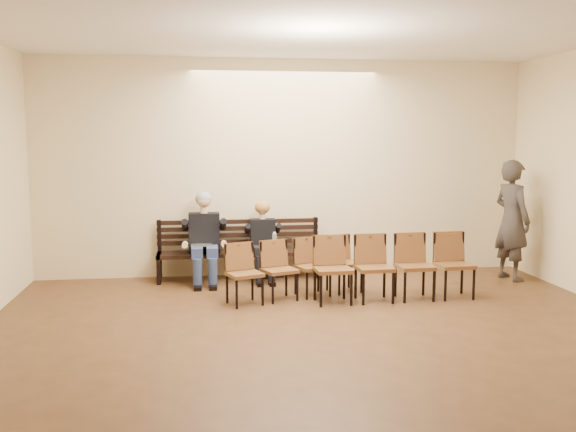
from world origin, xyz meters
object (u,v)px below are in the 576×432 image
seated_man (204,237)px  passerby (512,211)px  water_bottle (275,248)px  bag (270,268)px  chair_row_front (296,269)px  bench (240,265)px  laptop (202,248)px  seated_woman (263,245)px  chair_row_back (395,268)px

seated_man → passerby: 4.86m
seated_man → passerby: bearing=-5.7°
water_bottle → passerby: bearing=-2.7°
bag → chair_row_front: 1.43m
bench → passerby: (4.26, -0.60, 0.87)m
laptop → passerby: size_ratio=0.15×
seated_man → water_bottle: seated_man is taller
seated_woman → chair_row_back: 2.25m
seated_woman → chair_row_front: bearing=-73.3°
seated_man → chair_row_back: size_ratio=0.63×
laptop → water_bottle: bearing=-1.2°
bench → laptop: (-0.60, -0.25, 0.34)m
bench → water_bottle: (0.51, -0.42, 0.35)m
bench → seated_man: size_ratio=1.83×
passerby → chair_row_front: bearing=85.2°
passerby → chair_row_back: bearing=98.7°
seated_woman → chair_row_back: (1.68, -1.49, -0.10)m
seated_woman → passerby: bearing=-7.0°
water_bottle → chair_row_back: chair_row_back is taller
seated_woman → bag: size_ratio=2.89×
bench → seated_man: 0.75m
bench → seated_man: (-0.55, -0.12, 0.49)m
bench → chair_row_back: 2.61m
seated_woman → chair_row_front: 1.23m
seated_woman → water_bottle: 0.33m
passerby → chair_row_front: 3.68m
chair_row_front → chair_row_back: 1.37m
water_bottle → chair_row_back: 1.94m
seated_man → laptop: bearing=-109.0°
chair_row_front → chair_row_back: (1.33, -0.32, 0.05)m
seated_woman → passerby: 3.96m
bench → seated_woman: bearing=-18.2°
passerby → bench: bearing=66.2°
laptop → passerby: 4.90m
laptop → chair_row_back: bearing=-19.7°
passerby → chair_row_back: size_ratio=0.98×
seated_man → seated_woman: (0.92, 0.00, -0.14)m
bag → chair_row_back: size_ratio=0.17×
laptop → chair_row_back: 2.97m
seated_woman → laptop: 0.97m
laptop → water_bottle: 1.12m
water_bottle → chair_row_front: bearing=-76.5°
bench → seated_woman: seated_woman is taller
seated_man → chair_row_back: (2.60, -1.49, -0.25)m
laptop → passerby: (4.86, -0.35, 0.53)m
seated_woman → bag: bearing=60.3°
water_bottle → seated_man: bearing=164.2°
seated_woman → laptop: seated_woman is taller
water_bottle → bag: (-0.02, 0.52, -0.43)m
laptop → seated_man: bearing=78.6°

